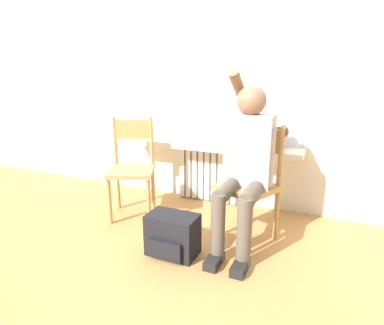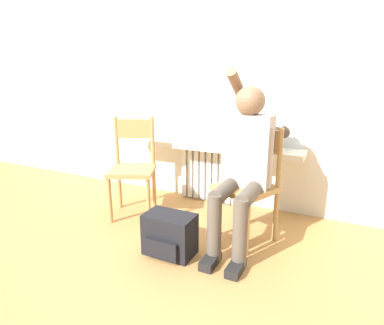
{
  "view_description": "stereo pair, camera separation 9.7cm",
  "coord_description": "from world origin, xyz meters",
  "px_view_note": "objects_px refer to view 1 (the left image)",
  "views": [
    {
      "loc": [
        1.07,
        -1.74,
        1.23
      ],
      "look_at": [
        0.0,
        0.67,
        0.52
      ],
      "focal_mm": 30.0,
      "sensor_mm": 36.0,
      "label": 1
    },
    {
      "loc": [
        1.16,
        -1.7,
        1.23
      ],
      "look_at": [
        0.0,
        0.67,
        0.52
      ],
      "focal_mm": 30.0,
      "sensor_mm": 36.0,
      "label": 2
    }
  ],
  "objects_px": {
    "chair_left": "(132,167)",
    "cat": "(263,133)",
    "person": "(246,159)",
    "backpack": "(172,235)",
    "chair_right": "(250,183)"
  },
  "relations": [
    {
      "from": "chair_right",
      "to": "cat",
      "type": "bearing_deg",
      "value": 115.17
    },
    {
      "from": "backpack",
      "to": "cat",
      "type": "bearing_deg",
      "value": 66.92
    },
    {
      "from": "cat",
      "to": "backpack",
      "type": "height_order",
      "value": "cat"
    },
    {
      "from": "chair_right",
      "to": "person",
      "type": "xyz_separation_m",
      "value": [
        -0.02,
        -0.11,
        0.21
      ]
    },
    {
      "from": "person",
      "to": "chair_left",
      "type": "bearing_deg",
      "value": 174.23
    },
    {
      "from": "chair_right",
      "to": "person",
      "type": "distance_m",
      "value": 0.23
    },
    {
      "from": "chair_left",
      "to": "chair_right",
      "type": "height_order",
      "value": "same"
    },
    {
      "from": "chair_left",
      "to": "person",
      "type": "xyz_separation_m",
      "value": [
        1.06,
        -0.11,
        0.21
      ]
    },
    {
      "from": "chair_right",
      "to": "cat",
      "type": "height_order",
      "value": "chair_right"
    },
    {
      "from": "chair_left",
      "to": "backpack",
      "type": "relative_size",
      "value": 2.49
    },
    {
      "from": "chair_left",
      "to": "chair_right",
      "type": "distance_m",
      "value": 1.07
    },
    {
      "from": "chair_left",
      "to": "backpack",
      "type": "height_order",
      "value": "chair_left"
    },
    {
      "from": "chair_right",
      "to": "backpack",
      "type": "xyz_separation_m",
      "value": [
        -0.43,
        -0.48,
        -0.3
      ]
    },
    {
      "from": "chair_left",
      "to": "person",
      "type": "relative_size",
      "value": 0.68
    },
    {
      "from": "chair_left",
      "to": "cat",
      "type": "relative_size",
      "value": 1.59
    }
  ]
}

